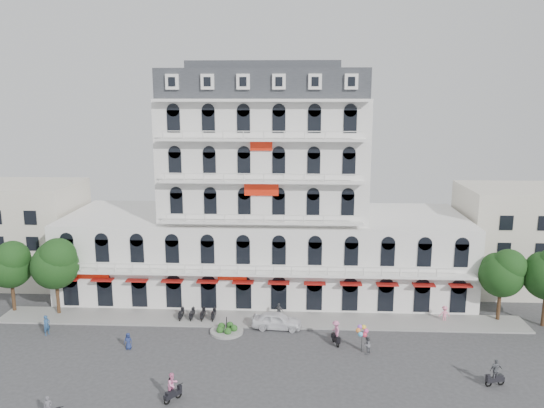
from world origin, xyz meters
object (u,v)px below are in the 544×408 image
Objects in this scene: parked_car at (277,320)px; rider_southwest at (173,387)px; rider_center at (336,332)px; rider_northeast at (496,373)px; balloon_vendor at (365,340)px.

parked_car is 2.11× the size of rider_southwest.
rider_center reaches higher than rider_southwest.
balloon_vendor is (-9.51, 4.99, 0.13)m from rider_northeast.
parked_car is 2.07× the size of rider_center.
parked_car is at bearing 8.27° from rider_southwest.
rider_southwest is at bearing -7.36° from rider_northeast.
parked_car is 19.97m from rider_northeast.
rider_northeast is at bearing 44.82° from rider_center.
parked_car is 6.37m from rider_center.
balloon_vendor reaches higher than rider_southwest.
rider_northeast is (24.71, 3.27, -0.05)m from rider_southwest.
balloon_vendor reaches higher than rider_northeast.
rider_southwest is at bearing -151.48° from balloon_vendor.
rider_center is 2.88m from balloon_vendor.
rider_southwest is 24.93m from rider_northeast.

